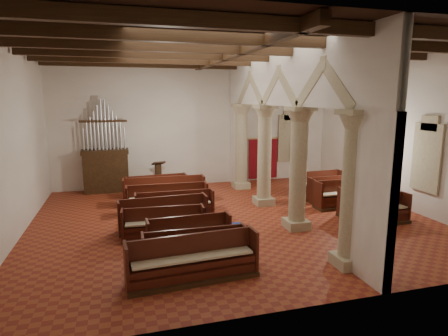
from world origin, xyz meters
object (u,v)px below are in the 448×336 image
(pipe_organ, at_px, (106,163))
(lectern, at_px, (158,178))
(nave_pew_0, at_px, (193,266))
(aisle_pew_0, at_px, (380,214))
(processional_banner, at_px, (300,167))

(pipe_organ, distance_m, lectern, 2.52)
(lectern, relative_size, nave_pew_0, 0.44)
(pipe_organ, distance_m, nave_pew_0, 9.99)
(lectern, bearing_deg, aisle_pew_0, -59.53)
(lectern, height_order, processional_banner, processional_banner)
(lectern, xyz_separation_m, nave_pew_0, (-0.15, -9.48, -0.21))
(processional_banner, relative_size, nave_pew_0, 0.67)
(pipe_organ, distance_m, processional_banner, 9.82)
(processional_banner, bearing_deg, lectern, 160.38)
(nave_pew_0, bearing_deg, aisle_pew_0, 14.29)
(lectern, distance_m, processional_banner, 7.41)
(lectern, xyz_separation_m, processional_banner, (7.41, -0.12, 0.19))
(pipe_organ, xyz_separation_m, lectern, (2.39, -0.21, -0.79))
(pipe_organ, xyz_separation_m, processional_banner, (9.80, -0.33, -0.60))
(lectern, distance_m, aisle_pew_0, 9.98)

